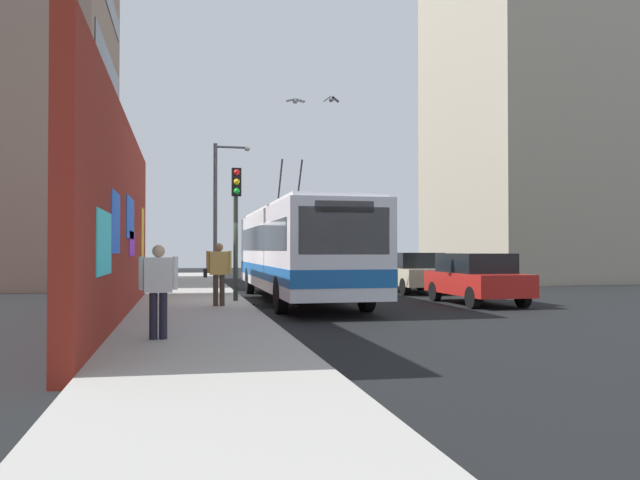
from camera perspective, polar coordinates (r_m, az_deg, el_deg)
name	(u,v)px	position (r m, az deg, el deg)	size (l,w,h in m)	color
ground_plane	(247,305)	(19.09, -6.73, -5.98)	(80.00, 80.00, 0.00)	black
sidewalk_slab	(193,304)	(18.99, -11.57, -5.77)	(48.00, 3.20, 0.15)	#9E9B93
graffiti_wall	(121,220)	(15.36, -17.84, 1.72)	(14.72, 0.32, 4.77)	maroon
building_far_left	(26,113)	(33.15, -25.39, 10.53)	(11.22, 7.43, 16.44)	gray
building_far_right	(525,107)	(37.68, 18.35, 11.49)	(11.14, 8.50, 19.51)	#9E937F
city_bus	(298,249)	(20.42, -2.03, -0.83)	(12.03, 2.64, 4.85)	silver
parked_car_red	(476,277)	(19.91, 14.13, -3.35)	(4.12, 1.81, 1.58)	#B21E19
parked_car_champagne	(413,271)	(24.84, 8.54, -2.88)	(4.07, 1.91, 1.58)	#C6B793
parked_car_navy	(367,267)	(30.71, 4.37, -2.51)	(4.51, 1.77, 1.58)	navy
pedestrian_at_curb	(219,269)	(17.24, -9.30, -2.63)	(0.23, 0.76, 1.73)	#3F3326
pedestrian_near_wall	(158,284)	(11.05, -14.63, -3.93)	(0.22, 0.66, 1.62)	#1E1E2D
traffic_light	(236,211)	(18.84, -7.72, 2.66)	(0.49, 0.28, 4.02)	#2D382D
street_lamp	(219,203)	(28.96, -9.22, 3.38)	(0.44, 1.70, 6.45)	#4C4C51
flying_pigeons	(314,100)	(19.94, -0.52, 12.70)	(2.31, 2.11, 0.78)	#47474C
curbside_puddle	(268,306)	(18.78, -4.78, -6.06)	(1.78, 1.78, 0.00)	black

